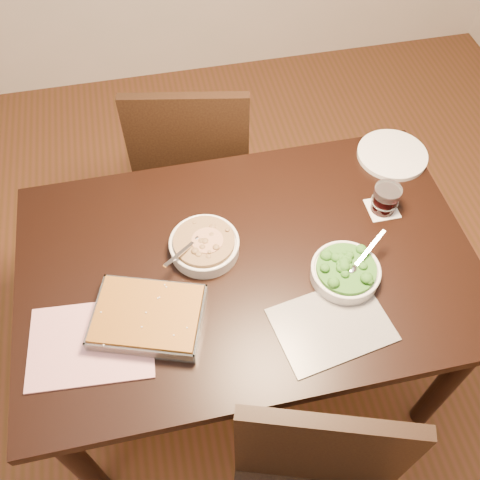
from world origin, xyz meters
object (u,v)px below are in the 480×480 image
(wine_tumbler, at_px, (386,198))
(chair_far, at_px, (193,159))
(stew_bowl, at_px, (204,245))
(broccoli_bowl, at_px, (345,272))
(dinner_plate, at_px, (392,155))
(table, at_px, (247,278))
(baking_dish, at_px, (148,317))

(wine_tumbler, height_order, chair_far, chair_far)
(stew_bowl, height_order, broccoli_bowl, stew_bowl)
(dinner_plate, distance_m, chair_far, 0.79)
(stew_bowl, height_order, chair_far, chair_far)
(table, xyz_separation_m, broccoli_bowl, (0.27, -0.12, 0.12))
(table, height_order, baking_dish, baking_dish)
(dinner_plate, bearing_deg, stew_bowl, -159.90)
(table, relative_size, broccoli_bowl, 6.51)
(table, relative_size, stew_bowl, 6.46)
(baking_dish, relative_size, wine_tumbler, 3.70)
(chair_far, bearing_deg, broccoli_bowl, 124.50)
(table, xyz_separation_m, baking_dish, (-0.32, -0.14, 0.12))
(baking_dish, bearing_deg, stew_bowl, 65.51)
(stew_bowl, bearing_deg, dinner_plate, 20.10)
(table, bearing_deg, baking_dish, -155.82)
(baking_dish, bearing_deg, table, 42.75)
(broccoli_bowl, relative_size, chair_far, 0.23)
(broccoli_bowl, distance_m, baking_dish, 0.59)
(broccoli_bowl, height_order, dinner_plate, broccoli_bowl)
(broccoli_bowl, height_order, chair_far, chair_far)
(broccoli_bowl, relative_size, baking_dish, 0.60)
(stew_bowl, xyz_separation_m, broccoli_bowl, (0.39, -0.18, -0.00))
(stew_bowl, distance_m, chair_far, 0.66)
(dinner_plate, relative_size, chair_far, 0.26)
(stew_bowl, relative_size, dinner_plate, 0.88)
(stew_bowl, relative_size, chair_far, 0.23)
(table, distance_m, wine_tumbler, 0.51)
(wine_tumbler, bearing_deg, chair_far, 134.35)
(baking_dish, distance_m, chair_far, 0.89)
(wine_tumbler, bearing_deg, broccoli_bowl, -132.67)
(broccoli_bowl, bearing_deg, table, 156.87)
(table, height_order, stew_bowl, stew_bowl)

